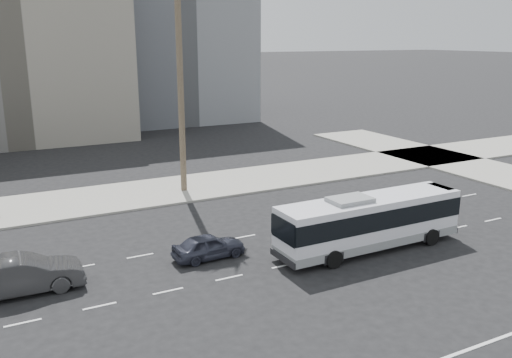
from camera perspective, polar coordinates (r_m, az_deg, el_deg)
ground at (r=28.63m, az=8.23°, el=-7.94°), size 700.00×700.00×0.00m
sidewalk_north at (r=41.46m, az=-4.29°, el=-0.52°), size 120.00×7.00×0.15m
midrise_beige_west at (r=66.43m, az=-24.88°, el=11.73°), size 24.00×18.00×18.00m
midrise_gray_center at (r=77.06m, az=-10.00°, el=16.06°), size 20.00×20.00×26.00m
city_bus at (r=29.18m, az=11.92°, el=-4.30°), size 10.64×2.61×3.05m
car_a at (r=27.85m, az=-5.02°, el=-7.08°), size 1.66×3.81×1.28m
car_b at (r=26.19m, az=-23.41°, el=-9.27°), size 1.95×5.20×1.70m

